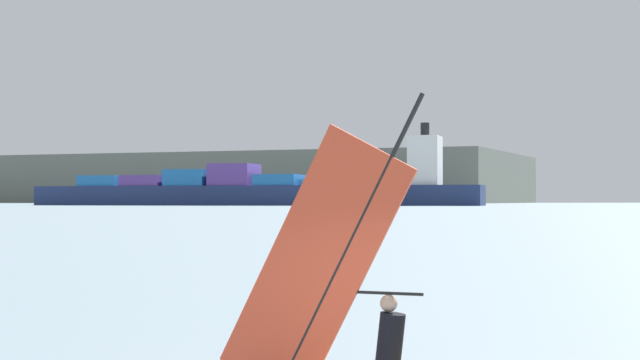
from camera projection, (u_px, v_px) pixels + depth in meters
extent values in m
cylinder|color=black|center=(350.00, 243.00, 13.26)|extent=(1.94, 0.60, 3.77)
cube|color=#E54C2D|center=(315.00, 268.00, 13.45)|extent=(2.68, 0.80, 3.70)
cylinder|color=black|center=(373.00, 293.00, 13.12)|extent=(1.27, 0.39, 0.04)
cylinder|color=black|center=(389.00, 354.00, 13.03)|extent=(0.51, 0.43, 1.04)
sphere|color=tan|center=(389.00, 303.00, 13.04)|extent=(0.22, 0.22, 0.22)
cube|color=navy|center=(252.00, 196.00, 492.46)|extent=(217.34, 49.34, 9.25)
cube|color=silver|center=(425.00, 161.00, 471.54)|extent=(15.53, 17.89, 22.16)
cylinder|color=black|center=(425.00, 129.00, 471.81)|extent=(4.00, 4.00, 6.00)
cube|color=#1E66AD|center=(325.00, 183.00, 483.34)|extent=(22.49, 23.00, 2.60)
cube|color=#1E66AD|center=(279.00, 180.00, 489.14)|extent=(22.49, 23.00, 5.20)
cube|color=#59388C|center=(234.00, 175.00, 494.96)|extent=(22.49, 23.00, 10.40)
cube|color=#1E66AD|center=(190.00, 178.00, 500.71)|extent=(22.49, 23.00, 7.80)
cube|color=#59388C|center=(147.00, 181.00, 506.45)|extent=(22.49, 23.00, 5.20)
cube|color=#1E66AD|center=(105.00, 181.00, 512.22)|extent=(22.49, 23.00, 5.20)
cube|color=#60665B|center=(217.00, 181.00, 1058.99)|extent=(689.89, 498.61, 42.69)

